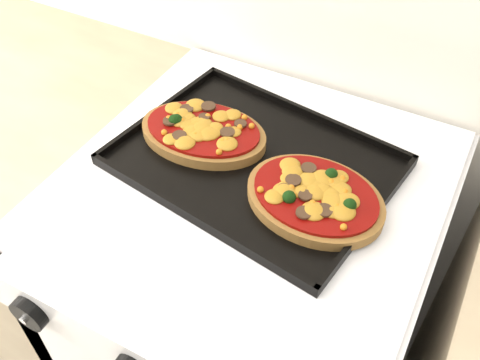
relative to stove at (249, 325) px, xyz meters
The scene contains 6 objects.
stove is the anchor object (origin of this frame).
control_panel 0.51m from the stove, 90.00° to the right, with size 0.60×0.02×0.09m, color silver.
knob_left 0.55m from the stove, 118.27° to the right, with size 0.06×0.06×0.02m, color black.
baking_tray 0.47m from the stove, 111.19° to the left, with size 0.43×0.32×0.02m, color black.
pizza_left 0.50m from the stove, 159.68° to the left, with size 0.22×0.15×0.03m, color brown, non-canonical shape.
pizza_right 0.49m from the stove, ahead, with size 0.21×0.17×0.03m, color brown, non-canonical shape.
Camera 1 is at (0.22, 1.16, 1.52)m, focal length 40.00 mm.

